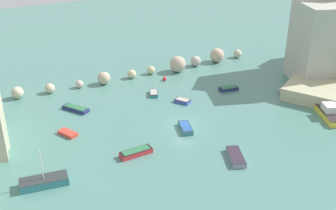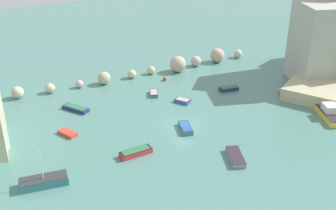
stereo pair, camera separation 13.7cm
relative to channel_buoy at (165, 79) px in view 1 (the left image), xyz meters
The scene contains 15 objects.
cove_water 15.47m from the channel_buoy, 106.98° to the right, with size 160.00×160.00×0.00m, color slate.
cliff_headland_right 26.40m from the channel_buoy, 21.87° to the right, with size 23.09×20.84×16.05m.
rock_breakwater 3.54m from the channel_buoy, 71.28° to the left, with size 41.63×3.68×2.77m.
channel_buoy is the anchor object (origin of this frame).
moored_boat_0 5.89m from the channel_buoy, 132.54° to the right, with size 2.06×2.65×0.52m.
moored_boat_1 22.60m from the channel_buoy, 124.75° to the right, with size 3.96×1.51×0.66m.
moored_boat_2 21.51m from the channel_buoy, 151.13° to the right, with size 2.20×2.84×0.45m.
moored_boat_3 16.56m from the channel_buoy, 165.84° to the right, with size 3.30×4.06×0.56m.
moored_boat_4 30.79m from the channel_buoy, 140.41° to the right, with size 5.16×2.46×4.42m.
moored_boat_5 19.73m from the channel_buoy, 41.12° to the right, with size 3.14×2.93×0.46m.
moored_boat_6 26.20m from the channel_buoy, 56.25° to the right, with size 4.40×6.35×1.81m.
moored_boat_7 10.76m from the channel_buoy, 47.46° to the right, with size 3.08×1.63×0.53m.
moored_boat_8 16.67m from the channel_buoy, 106.86° to the right, with size 2.22×3.53×0.57m.
moored_boat_9 8.71m from the channel_buoy, 98.47° to the right, with size 2.30×2.56×0.52m.
moored_boat_10 24.74m from the channel_buoy, 96.87° to the right, with size 2.82×4.28×0.62m.
Camera 1 is at (-23.70, -42.60, 26.97)m, focal length 44.90 mm.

